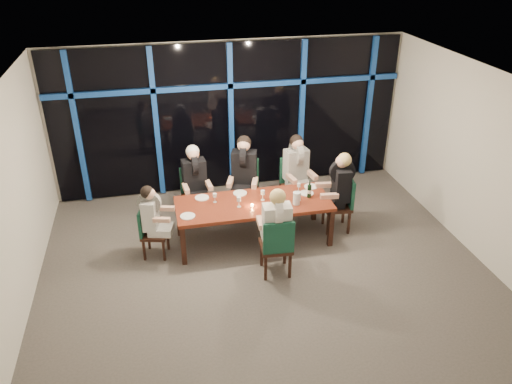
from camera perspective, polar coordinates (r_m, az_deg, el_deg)
room at (r=7.10m, az=1.05°, el=4.73°), size 7.04×7.00×3.02m
window_wall at (r=9.96m, az=-2.87°, el=8.74°), size 6.86×0.43×2.94m
dining_table at (r=8.40m, az=-0.29°, el=-1.59°), size 2.60×1.00×0.75m
chair_far_left at (r=9.20m, az=-7.02°, el=0.12°), size 0.51×0.51×1.00m
chair_far_mid at (r=9.29m, az=-1.30°, el=0.90°), size 0.63×0.63×1.07m
chair_far_right at (r=9.50m, az=4.37°, el=1.31°), size 0.56×0.56×1.03m
chair_end_left at (r=8.30m, az=-12.04°, el=-4.21°), size 0.50×0.50×0.87m
chair_end_right at (r=8.92m, az=9.83°, el=-1.02°), size 0.52×0.52×1.01m
chair_near_mid at (r=7.62m, az=2.42°, el=-6.00°), size 0.50×0.50×1.02m
diner_far_left at (r=8.94m, az=-7.05°, el=2.13°), size 0.53×0.65×0.98m
diner_far_mid at (r=9.02m, az=-1.40°, el=3.03°), size 0.64×0.73×1.04m
diner_far_right at (r=9.25m, az=4.71°, el=3.35°), size 0.56×0.68×1.00m
diner_end_left at (r=8.11m, az=-11.78°, el=-2.15°), size 0.59×0.50×0.85m
diner_end_right at (r=8.72m, az=9.50°, el=1.25°), size 0.65×0.53×0.98m
diner_near_mid at (r=7.48m, az=2.35°, el=-3.07°), size 0.52×0.65×0.99m
plate_far_left at (r=8.54m, az=-6.19°, el=-0.65°), size 0.24×0.24×0.01m
plate_far_mid at (r=8.64m, az=-1.83°, el=-0.13°), size 0.24×0.24×0.01m
plate_far_right at (r=8.91m, az=6.28°, el=0.62°), size 0.24×0.24×0.01m
plate_end_left at (r=8.03m, az=-7.82°, el=-2.75°), size 0.24×0.24×0.01m
plate_end_right at (r=8.68m, az=5.80°, el=-0.13°), size 0.24×0.24×0.01m
plate_near_mid at (r=8.06m, az=1.57°, el=-2.34°), size 0.24×0.24×0.01m
wine_bottle at (r=8.51m, az=6.11°, el=0.11°), size 0.07×0.07×0.32m
water_pitcher at (r=8.29m, az=4.65°, el=-0.71°), size 0.13×0.12×0.22m
tea_light at (r=8.24m, az=-0.45°, el=-1.53°), size 0.05×0.05×0.03m
wine_glass_a at (r=8.17m, az=-1.97°, el=-0.89°), size 0.07×0.07×0.18m
wine_glass_b at (r=8.37m, az=0.78°, el=-0.13°), size 0.07×0.07×0.18m
wine_glass_c at (r=8.32m, az=2.99°, el=-0.28°), size 0.08×0.08×0.19m
wine_glass_d at (r=8.34m, az=-4.73°, el=-0.44°), size 0.06×0.06×0.16m
wine_glass_e at (r=8.69m, az=4.91°, el=0.73°), size 0.06×0.06×0.16m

